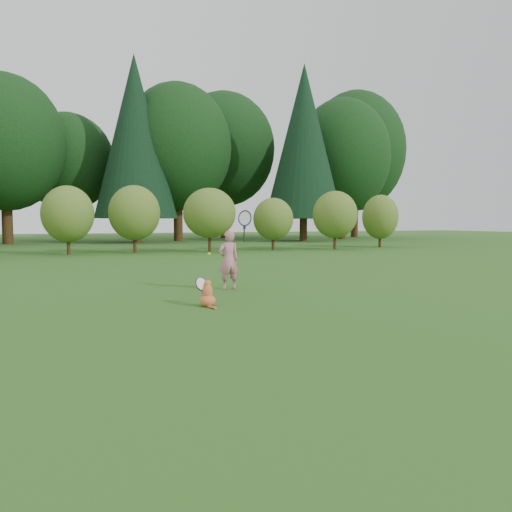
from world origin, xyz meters
name	(u,v)px	position (x,y,z in m)	size (l,w,h in m)	color
ground	(263,302)	(0.00, 0.00, 0.00)	(100.00, 100.00, 0.00)	#215417
shrub_row	(139,219)	(0.00, 13.00, 1.40)	(28.00, 3.00, 2.80)	#536920
woodland_backdrop	(110,115)	(0.00, 23.00, 7.50)	(48.00, 10.00, 15.00)	black
child	(229,259)	(-0.03, 1.63, 0.60)	(0.66, 0.44, 1.72)	#D07C8F
cat	(207,292)	(-0.97, -0.07, 0.22)	(0.36, 0.63, 0.57)	#D15228
tennis_ball	(209,254)	(-0.46, 1.53, 0.71)	(0.06, 0.06, 0.06)	#AFD619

